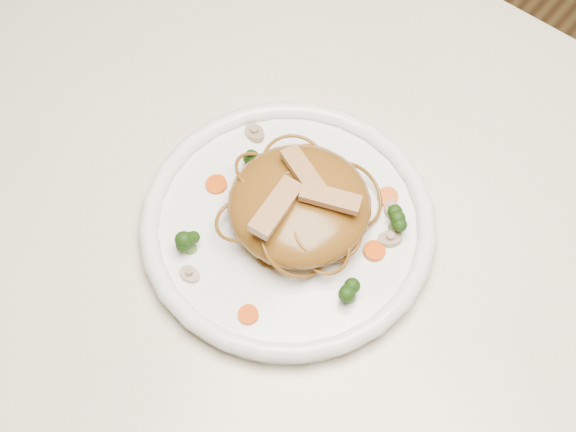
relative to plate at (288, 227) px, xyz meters
The scene contains 19 objects.
table 0.14m from the plate, 18.76° to the left, with size 1.20×0.80×0.75m.
plate is the anchor object (origin of this frame).
noodle_mound 0.04m from the plate, 67.34° to the left, with size 0.15×0.15×0.05m, color brown.
chicken_a 0.08m from the plate, 32.05° to the left, with size 0.06×0.02×0.01m, color tan.
chicken_b 0.07m from the plate, 100.87° to the left, with size 0.06×0.02×0.01m, color tan.
chicken_c 0.07m from the plate, 85.91° to the right, with size 0.07×0.02×0.01m, color tan.
broccoli_0 0.11m from the plate, 36.27° to the left, with size 0.02×0.02×0.03m, color #19380B, non-canonical shape.
broccoli_1 0.08m from the plate, 158.02° to the left, with size 0.02×0.02×0.03m, color #19380B, non-canonical shape.
broccoli_2 0.11m from the plate, 123.24° to the right, with size 0.03×0.03×0.03m, color #19380B, non-canonical shape.
broccoli_3 0.11m from the plate, 15.19° to the right, with size 0.02×0.02×0.03m, color #19380B, non-canonical shape.
carrot_0 0.11m from the plate, 55.52° to the left, with size 0.02×0.02×0.01m, color #EA5708.
carrot_1 0.09m from the plate, behind, with size 0.02×0.02×0.01m, color #EA5708.
carrot_2 0.09m from the plate, 18.25° to the left, with size 0.02×0.02×0.01m, color #EA5708.
carrot_3 0.09m from the plate, 116.41° to the left, with size 0.02×0.02×0.01m, color #EA5708.
carrot_4 0.11m from the plate, 70.80° to the right, with size 0.02×0.02×0.01m, color #EA5708.
mushroom_0 0.12m from the plate, 108.60° to the right, with size 0.02×0.02×0.01m, color tan.
mushroom_1 0.11m from the plate, 28.48° to the left, with size 0.03×0.03×0.01m, color tan.
mushroom_2 0.12m from the plate, 147.63° to the left, with size 0.03×0.03×0.01m, color tan.
mushroom_3 0.11m from the plate, 47.74° to the left, with size 0.02×0.02×0.01m, color tan.
Camera 1 is at (0.17, -0.35, 1.49)m, focal length 49.84 mm.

